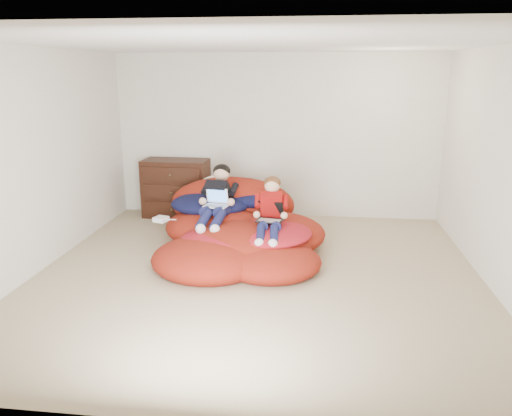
% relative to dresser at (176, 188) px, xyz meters
% --- Properties ---
extents(room_shell, '(5.10, 5.10, 2.77)m').
position_rel_dresser_xyz_m(room_shell, '(1.55, -2.23, -0.23)').
color(room_shell, tan).
rests_on(room_shell, ground).
extents(dresser, '(1.02, 0.58, 0.90)m').
position_rel_dresser_xyz_m(dresser, '(0.00, 0.00, 0.00)').
color(dresser, black).
rests_on(dresser, ground).
extents(beanbag_pile, '(2.21, 2.50, 0.88)m').
position_rel_dresser_xyz_m(beanbag_pile, '(1.22, -1.44, -0.20)').
color(beanbag_pile, maroon).
rests_on(beanbag_pile, ground).
extents(cream_pillow, '(0.49, 0.31, 0.31)m').
position_rel_dresser_xyz_m(cream_pillow, '(0.75, -0.52, 0.17)').
color(cream_pillow, white).
rests_on(cream_pillow, beanbag_pile).
extents(older_boy, '(0.37, 1.11, 0.67)m').
position_rel_dresser_xyz_m(older_boy, '(0.92, -1.28, 0.22)').
color(older_boy, black).
rests_on(older_boy, beanbag_pile).
extents(younger_boy, '(0.30, 0.88, 0.67)m').
position_rel_dresser_xyz_m(younger_boy, '(1.65, -1.66, 0.17)').
color(younger_boy, '#A20F0E').
rests_on(younger_boy, beanbag_pile).
extents(laptop_white, '(0.33, 0.30, 0.22)m').
position_rel_dresser_xyz_m(laptop_white, '(0.92, -1.38, 0.17)').
color(laptop_white, white).
rests_on(laptop_white, older_boy).
extents(laptop_black, '(0.34, 0.37, 0.21)m').
position_rel_dresser_xyz_m(laptop_black, '(1.65, -1.68, 0.10)').
color(laptop_black, black).
rests_on(laptop_black, younger_boy).
extents(power_adapter, '(0.19, 0.19, 0.06)m').
position_rel_dresser_xyz_m(power_adapter, '(0.25, -1.58, -0.03)').
color(power_adapter, white).
rests_on(power_adapter, beanbag_pile).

